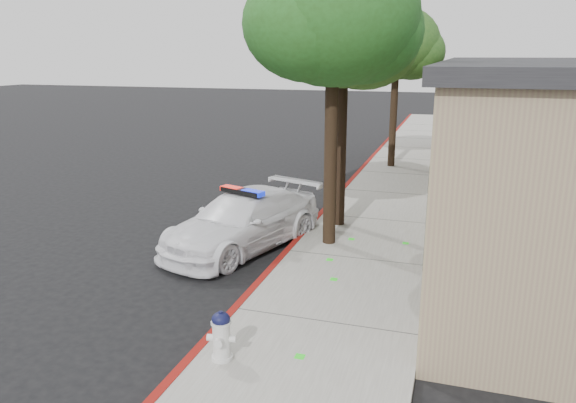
{
  "coord_description": "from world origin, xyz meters",
  "views": [
    {
      "loc": [
        3.51,
        -7.9,
        4.38
      ],
      "look_at": [
        0.02,
        3.2,
        1.23
      ],
      "focal_mm": 33.95,
      "sensor_mm": 36.0,
      "label": 1
    }
  ],
  "objects_px": {
    "street_tree_mid": "(345,35)",
    "street_tree_near": "(334,20)",
    "fire_hydrant": "(221,335)",
    "street_tree_far": "(398,47)",
    "police_car": "(243,221)"
  },
  "relations": [
    {
      "from": "police_car",
      "to": "fire_hydrant",
      "type": "height_order",
      "value": "police_car"
    },
    {
      "from": "street_tree_mid",
      "to": "street_tree_near",
      "type": "bearing_deg",
      "value": -87.09
    },
    {
      "from": "fire_hydrant",
      "to": "street_tree_far",
      "type": "xyz_separation_m",
      "value": [
        0.58,
        14.85,
        4.12
      ]
    },
    {
      "from": "street_tree_near",
      "to": "street_tree_far",
      "type": "relative_size",
      "value": 1.1
    },
    {
      "from": "police_car",
      "to": "fire_hydrant",
      "type": "distance_m",
      "value": 5.1
    },
    {
      "from": "police_car",
      "to": "street_tree_mid",
      "type": "height_order",
      "value": "street_tree_mid"
    },
    {
      "from": "police_car",
      "to": "street_tree_mid",
      "type": "xyz_separation_m",
      "value": [
        1.86,
        2.04,
        4.15
      ]
    },
    {
      "from": "street_tree_near",
      "to": "street_tree_far",
      "type": "distance_m",
      "value": 9.5
    },
    {
      "from": "fire_hydrant",
      "to": "street_tree_mid",
      "type": "distance_m",
      "value": 8.1
    },
    {
      "from": "street_tree_near",
      "to": "street_tree_mid",
      "type": "distance_m",
      "value": 1.53
    },
    {
      "from": "fire_hydrant",
      "to": "police_car",
      "type": "bearing_deg",
      "value": 98.46
    },
    {
      "from": "fire_hydrant",
      "to": "street_tree_far",
      "type": "relative_size",
      "value": 0.12
    },
    {
      "from": "fire_hydrant",
      "to": "street_tree_far",
      "type": "bearing_deg",
      "value": 77.63
    },
    {
      "from": "street_tree_mid",
      "to": "street_tree_far",
      "type": "xyz_separation_m",
      "value": [
        0.34,
        7.99,
        -0.17
      ]
    },
    {
      "from": "police_car",
      "to": "fire_hydrant",
      "type": "relative_size",
      "value": 6.48
    }
  ]
}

